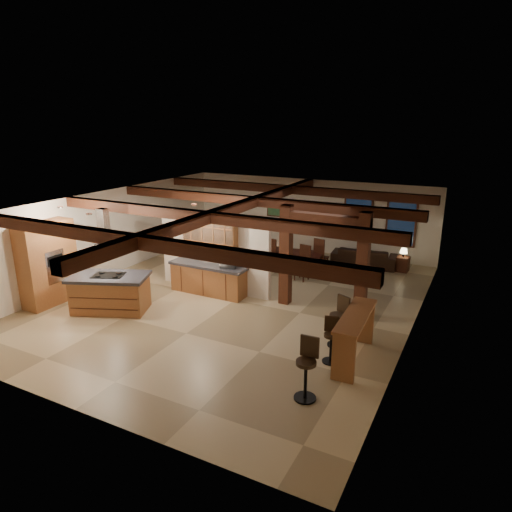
{
  "coord_description": "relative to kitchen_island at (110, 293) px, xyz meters",
  "views": [
    {
      "loc": [
        6.32,
        -10.92,
        5.18
      ],
      "look_at": [
        0.44,
        0.5,
        1.29
      ],
      "focal_mm": 32.0,
      "sensor_mm": 36.0,
      "label": 1
    }
  ],
  "objects": [
    {
      "name": "sofa",
      "position": [
        5.27,
        7.28,
        -0.19
      ],
      "size": [
        2.37,
        1.12,
        0.67
      ],
      "primitive_type": "imported",
      "rotation": [
        0.0,
        0.0,
        3.24
      ],
      "color": "black",
      "rests_on": "ground"
    },
    {
      "name": "back_windows",
      "position": [
        5.52,
        8.17,
        0.97
      ],
      "size": [
        2.7,
        0.07,
        1.7
      ],
      "color": "#3B160E",
      "rests_on": "room_walls"
    },
    {
      "name": "framed_art",
      "position": [
        1.22,
        8.18,
        1.17
      ],
      "size": [
        0.65,
        0.05,
        0.85
      ],
      "color": "#3B160E",
      "rests_on": "room_walls"
    },
    {
      "name": "dining_chairs",
      "position": [
        3.25,
        5.57,
        0.07
      ],
      "size": [
        2.03,
        2.03,
        1.17
      ],
      "color": "#3B160E",
      "rests_on": "ground"
    },
    {
      "name": "dining_table",
      "position": [
        3.25,
        5.57,
        -0.2
      ],
      "size": [
        2.02,
        1.33,
        0.66
      ],
      "primitive_type": "imported",
      "rotation": [
        0.0,
        0.0,
        0.16
      ],
      "color": "#37140D",
      "rests_on": "ground"
    },
    {
      "name": "microwave",
      "position": [
        2.43,
        2.35,
        0.53
      ],
      "size": [
        0.51,
        0.41,
        0.25
      ],
      "primitive_type": "imported",
      "rotation": [
        0.0,
        0.0,
        3.41
      ],
      "color": "silver",
      "rests_on": "back_counter"
    },
    {
      "name": "bar_stool_c",
      "position": [
        6.29,
        0.91,
        0.09
      ],
      "size": [
        0.46,
        0.47,
        1.22
      ],
      "color": "black",
      "rests_on": "ground"
    },
    {
      "name": "bar_stool_a",
      "position": [
        6.39,
        -1.43,
        0.1
      ],
      "size": [
        0.43,
        0.43,
        1.24
      ],
      "color": "black",
      "rests_on": "ground"
    },
    {
      "name": "back_counter",
      "position": [
        1.72,
        2.35,
        -0.05
      ],
      "size": [
        2.5,
        0.66,
        0.94
      ],
      "color": "brown",
      "rests_on": "ground"
    },
    {
      "name": "upper_display_cabinet",
      "position": [
        1.72,
        2.55,
        1.32
      ],
      "size": [
        1.8,
        0.36,
        0.95
      ],
      "color": "brown",
      "rests_on": "partition_wall"
    },
    {
      "name": "side_table",
      "position": [
        6.64,
        7.27,
        -0.27
      ],
      "size": [
        0.45,
        0.45,
        0.53
      ],
      "primitive_type": "cube",
      "rotation": [
        0.0,
        0.0,
        -0.06
      ],
      "color": "#3B160E",
      "rests_on": "ground"
    },
    {
      "name": "kitchen_island",
      "position": [
        0.0,
        0.0,
        0.0
      ],
      "size": [
        2.39,
        1.85,
        1.05
      ],
      "color": "brown",
      "rests_on": "ground"
    },
    {
      "name": "recessed_cans",
      "position": [
        0.18,
        0.31,
        2.34
      ],
      "size": [
        3.16,
        2.46,
        0.03
      ],
      "color": "silver",
      "rests_on": "room_walls"
    },
    {
      "name": "range_hood",
      "position": [
        0.0,
        0.0,
        1.25
      ],
      "size": [
        1.1,
        1.1,
        1.4
      ],
      "color": "silver",
      "rests_on": "room_walls"
    },
    {
      "name": "ceiling_beams",
      "position": [
        2.72,
        2.24,
        2.23
      ],
      "size": [
        10.0,
        12.0,
        0.28
      ],
      "color": "#3B160E",
      "rests_on": "room_walls"
    },
    {
      "name": "timber_posts",
      "position": [
        5.22,
        2.74,
        1.23
      ],
      "size": [
        2.5,
        0.3,
        2.9
      ],
      "color": "#3B160E",
      "rests_on": "ground"
    },
    {
      "name": "bar_counter",
      "position": [
        6.81,
        0.4,
        0.21
      ],
      "size": [
        0.61,
        2.12,
        1.1
      ],
      "color": "brown",
      "rests_on": "ground"
    },
    {
      "name": "ground",
      "position": [
        2.72,
        2.24,
        -0.53
      ],
      "size": [
        12.0,
        12.0,
        0.0
      ],
      "primitive_type": "plane",
      "color": "tan",
      "rests_on": "ground"
    },
    {
      "name": "bar_stool_b",
      "position": [
        6.37,
        0.11,
        -0.0
      ],
      "size": [
        0.39,
        0.4,
        1.04
      ],
      "color": "black",
      "rests_on": "ground"
    },
    {
      "name": "pantry_cabinet",
      "position": [
        -1.95,
        -0.36,
        0.67
      ],
      "size": [
        0.67,
        1.6,
        2.4
      ],
      "color": "brown",
      "rests_on": "ground"
    },
    {
      "name": "table_lamp",
      "position": [
        6.64,
        7.27,
        0.21
      ],
      "size": [
        0.26,
        0.26,
        0.31
      ],
      "color": "black",
      "rests_on": "side_table"
    },
    {
      "name": "partition_wall",
      "position": [
        1.72,
        2.74,
        0.57
      ],
      "size": [
        3.8,
        0.18,
        2.2
      ],
      "primitive_type": "cube",
      "color": "white",
      "rests_on": "ground"
    },
    {
      "name": "room_walls",
      "position": [
        2.72,
        2.24,
        1.25
      ],
      "size": [
        12.0,
        12.0,
        12.0
      ],
      "color": "white",
      "rests_on": "ground"
    }
  ]
}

